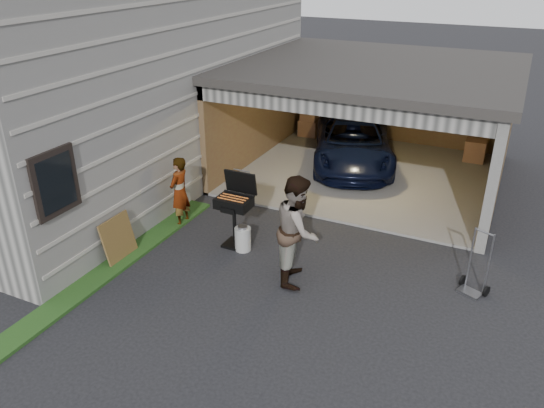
{
  "coord_description": "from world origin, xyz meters",
  "views": [
    {
      "loc": [
        4.07,
        -6.39,
        5.4
      ],
      "look_at": [
        0.28,
        1.59,
        1.15
      ],
      "focal_mm": 35.0,
      "sensor_mm": 36.0,
      "label": 1
    }
  ],
  "objects_px": {
    "propane_tank": "(243,239)",
    "hand_truck": "(474,281)",
    "man": "(298,230)",
    "woman": "(180,192)",
    "bbq_grill": "(235,205)",
    "minivan": "(353,145)",
    "plywood_panel": "(119,239)"
  },
  "relations": [
    {
      "from": "bbq_grill",
      "to": "plywood_panel",
      "type": "relative_size",
      "value": 1.71
    },
    {
      "from": "man",
      "to": "woman",
      "type": "bearing_deg",
      "value": 57.74
    },
    {
      "from": "propane_tank",
      "to": "hand_truck",
      "type": "bearing_deg",
      "value": 5.92
    },
    {
      "from": "bbq_grill",
      "to": "propane_tank",
      "type": "relative_size",
      "value": 3.12
    },
    {
      "from": "minivan",
      "to": "bbq_grill",
      "type": "distance_m",
      "value": 5.24
    },
    {
      "from": "minivan",
      "to": "hand_truck",
      "type": "distance_m",
      "value": 6.14
    },
    {
      "from": "bbq_grill",
      "to": "hand_truck",
      "type": "bearing_deg",
      "value": 4.05
    },
    {
      "from": "propane_tank",
      "to": "man",
      "type": "bearing_deg",
      "value": -19.3
    },
    {
      "from": "man",
      "to": "bbq_grill",
      "type": "distance_m",
      "value": 1.71
    },
    {
      "from": "hand_truck",
      "to": "bbq_grill",
      "type": "bearing_deg",
      "value": -152.68
    },
    {
      "from": "woman",
      "to": "bbq_grill",
      "type": "relative_size",
      "value": 1.02
    },
    {
      "from": "woman",
      "to": "man",
      "type": "bearing_deg",
      "value": 72.82
    },
    {
      "from": "woman",
      "to": "plywood_panel",
      "type": "xyz_separation_m",
      "value": [
        -0.24,
        -1.72,
        -0.33
      ]
    },
    {
      "from": "man",
      "to": "plywood_panel",
      "type": "bearing_deg",
      "value": 87.81
    },
    {
      "from": "bbq_grill",
      "to": "plywood_panel",
      "type": "xyz_separation_m",
      "value": [
        -1.74,
        -1.44,
        -0.46
      ]
    },
    {
      "from": "man",
      "to": "bbq_grill",
      "type": "relative_size",
      "value": 1.33
    },
    {
      "from": "woman",
      "to": "plywood_panel",
      "type": "bearing_deg",
      "value": -9.18
    },
    {
      "from": "minivan",
      "to": "woman",
      "type": "xyz_separation_m",
      "value": [
        -2.29,
        -4.89,
        0.16
      ]
    },
    {
      "from": "propane_tank",
      "to": "hand_truck",
      "type": "relative_size",
      "value": 0.4
    },
    {
      "from": "propane_tank",
      "to": "plywood_panel",
      "type": "bearing_deg",
      "value": -146.2
    },
    {
      "from": "bbq_grill",
      "to": "woman",
      "type": "bearing_deg",
      "value": 169.43
    },
    {
      "from": "propane_tank",
      "to": "plywood_panel",
      "type": "relative_size",
      "value": 0.55
    },
    {
      "from": "woman",
      "to": "hand_truck",
      "type": "distance_m",
      "value": 6.06
    },
    {
      "from": "man",
      "to": "hand_truck",
      "type": "xyz_separation_m",
      "value": [
        2.94,
        0.92,
        -0.77
      ]
    },
    {
      "from": "man",
      "to": "bbq_grill",
      "type": "height_order",
      "value": "man"
    },
    {
      "from": "minivan",
      "to": "plywood_panel",
      "type": "bearing_deg",
      "value": -129.86
    },
    {
      "from": "propane_tank",
      "to": "woman",
      "type": "bearing_deg",
      "value": 166.82
    },
    {
      "from": "minivan",
      "to": "man",
      "type": "xyz_separation_m",
      "value": [
        0.81,
        -5.77,
        0.39
      ]
    },
    {
      "from": "bbq_grill",
      "to": "hand_truck",
      "type": "xyz_separation_m",
      "value": [
        4.53,
        0.32,
        -0.67
      ]
    },
    {
      "from": "bbq_grill",
      "to": "hand_truck",
      "type": "distance_m",
      "value": 4.59
    },
    {
      "from": "woman",
      "to": "hand_truck",
      "type": "relative_size",
      "value": 1.29
    },
    {
      "from": "propane_tank",
      "to": "bbq_grill",
      "type": "bearing_deg",
      "value": 151.43
    }
  ]
}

